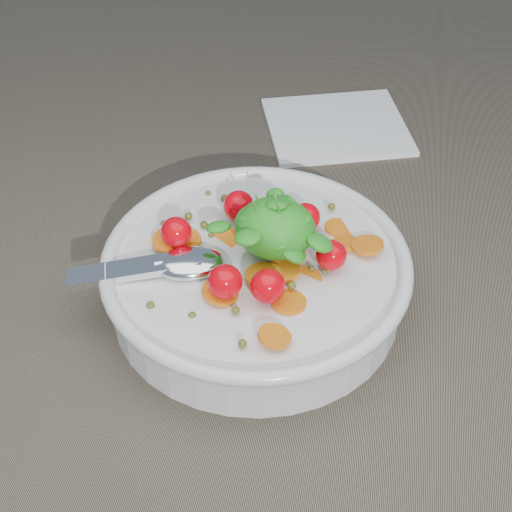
# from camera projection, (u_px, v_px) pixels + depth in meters

# --- Properties ---
(ground) EXTENTS (6.00, 6.00, 0.00)m
(ground) POSITION_uv_depth(u_px,v_px,m) (233.00, 285.00, 0.64)
(ground) COLOR #6F634F
(ground) RESTS_ON ground
(bowl) EXTENTS (0.26, 0.24, 0.10)m
(bowl) POSITION_uv_depth(u_px,v_px,m) (256.00, 276.00, 0.61)
(bowl) COLOR silver
(bowl) RESTS_ON ground
(napkin) EXTENTS (0.17, 0.16, 0.01)m
(napkin) POSITION_uv_depth(u_px,v_px,m) (337.00, 126.00, 0.81)
(napkin) COLOR white
(napkin) RESTS_ON ground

